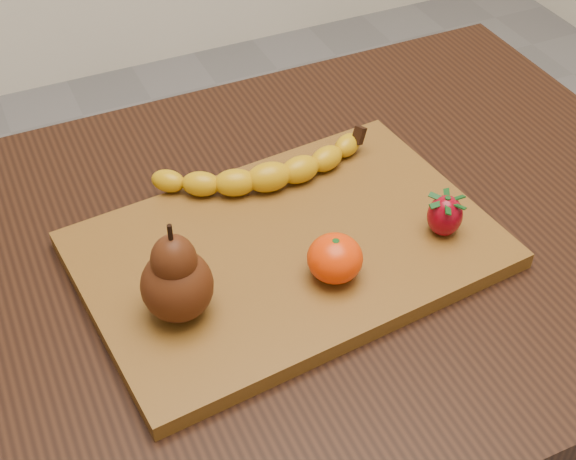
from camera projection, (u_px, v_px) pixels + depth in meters
name	position (u px, v px, depth m)	size (l,w,h in m)	color
table	(294.00, 300.00, 0.99)	(1.00, 0.70, 0.76)	black
cutting_board	(288.00, 250.00, 0.90)	(0.45, 0.30, 0.02)	brown
banana	(269.00, 177.00, 0.95)	(0.23, 0.06, 0.04)	#CD9A09
pear	(175.00, 271.00, 0.78)	(0.07, 0.07, 0.11)	#461E0B
mandarin	(335.00, 258.00, 0.84)	(0.06, 0.06, 0.05)	#EB3502
strawberry	(445.00, 214.00, 0.89)	(0.04, 0.04, 0.05)	maroon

